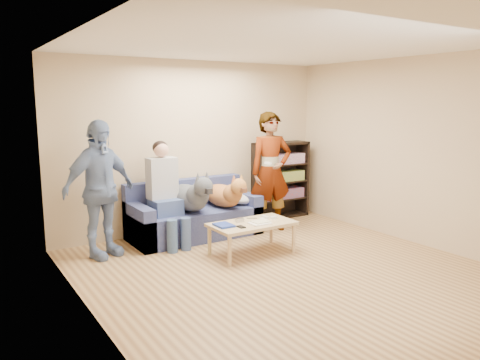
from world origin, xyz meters
TOP-DOWN VIEW (x-y plane):
  - ground at (0.00, 0.00)m, footprint 5.00×5.00m
  - ceiling at (0.00, 0.00)m, footprint 5.00×5.00m
  - wall_back at (0.00, 2.50)m, footprint 4.50×0.00m
  - wall_left at (-2.25, 0.00)m, footprint 0.00×5.00m
  - wall_right at (2.25, 0.00)m, footprint 0.00×5.00m
  - blanket at (0.52, 1.93)m, footprint 0.42×0.35m
  - person_standing_right at (0.92, 1.76)m, footprint 0.74×0.57m
  - person_standing_left at (-1.67, 1.90)m, footprint 1.12×0.77m
  - held_controller at (0.72, 1.56)m, footprint 0.06×0.13m
  - notebook_blue at (-0.38, 0.99)m, footprint 0.20×0.26m
  - papers at (0.07, 0.84)m, footprint 0.26×0.20m
  - magazine at (0.10, 0.86)m, footprint 0.22×0.17m
  - camera_silver at (-0.10, 1.06)m, footprint 0.11×0.06m
  - controller_a at (0.30, 1.04)m, footprint 0.04×0.13m
  - controller_b at (0.38, 0.96)m, footprint 0.09×0.06m
  - headphone_cup_a at (0.22, 0.92)m, footprint 0.07×0.07m
  - headphone_cup_b at (0.22, 1.00)m, footprint 0.07×0.07m
  - pen_orange at (0.00, 0.78)m, footprint 0.13×0.06m
  - pen_black at (0.14, 1.12)m, footprint 0.13×0.08m
  - wallet at (-0.23, 0.82)m, footprint 0.07×0.12m
  - sofa at (-0.25, 2.10)m, footprint 1.90×0.85m
  - person_seated at (-0.74, 1.97)m, footprint 0.40×0.73m
  - dog_gray at (-0.37, 1.93)m, footprint 0.43×1.26m
  - dog_tan at (0.18, 1.89)m, footprint 0.38×1.15m
  - coffee_table at (0.02, 0.94)m, footprint 1.10×0.60m
  - bookshelf at (1.55, 2.33)m, footprint 1.00×0.34m

SIDE VIEW (x-z plane):
  - ground at x=0.00m, z-range 0.00..0.00m
  - sofa at x=-0.25m, z-range -0.13..0.69m
  - coffee_table at x=0.02m, z-range 0.16..0.58m
  - pen_orange at x=0.00m, z-range 0.42..0.43m
  - pen_black at x=0.14m, z-range 0.42..0.43m
  - papers at x=0.07m, z-range 0.42..0.43m
  - wallet at x=-0.23m, z-range 0.42..0.43m
  - headphone_cup_a at x=0.22m, z-range 0.42..0.44m
  - headphone_cup_b at x=0.22m, z-range 0.42..0.44m
  - notebook_blue at x=-0.38m, z-range 0.42..0.45m
  - controller_a at x=0.30m, z-range 0.42..0.45m
  - controller_b at x=0.38m, z-range 0.42..0.45m
  - magazine at x=0.10m, z-range 0.43..0.45m
  - camera_silver at x=-0.10m, z-range 0.42..0.47m
  - blanket at x=0.52m, z-range 0.43..0.57m
  - dog_tan at x=0.18m, z-range 0.35..0.89m
  - dog_gray at x=-0.37m, z-range 0.34..0.96m
  - bookshelf at x=1.55m, z-range 0.03..1.33m
  - person_seated at x=-0.74m, z-range 0.04..1.51m
  - person_standing_left at x=-1.67m, z-range 0.00..1.77m
  - person_standing_right at x=0.92m, z-range 0.00..1.83m
  - held_controller at x=0.72m, z-range 1.07..1.10m
  - wall_back at x=0.00m, z-range -0.95..3.55m
  - wall_left at x=-2.25m, z-range -1.20..3.80m
  - wall_right at x=2.25m, z-range -1.20..3.80m
  - ceiling at x=0.00m, z-range 2.60..2.60m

